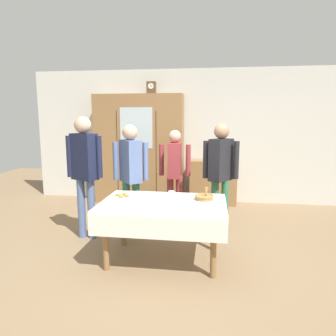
{
  "coord_description": "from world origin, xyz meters",
  "views": [
    {
      "loc": [
        0.56,
        -3.75,
        1.73
      ],
      "look_at": [
        0.0,
        0.2,
        1.08
      ],
      "focal_mm": 32.98,
      "sensor_mm": 36.0,
      "label": 1
    }
  ],
  "objects_px": {
    "mantel_clock": "(151,88)",
    "pastry_plate": "(122,196)",
    "tea_cup_center": "(171,194)",
    "spoon_far_left": "(159,203)",
    "dining_table": "(163,211)",
    "tea_cup_front_edge": "(169,199)",
    "wall_cabinet": "(139,149)",
    "tea_cup_far_left": "(151,207)",
    "person_by_cabinet": "(131,169)",
    "bread_basket": "(204,197)",
    "book_stack": "(214,158)",
    "person_beside_shelf": "(175,167)",
    "tea_cup_mid_right": "(136,199)",
    "spoon_near_right": "(198,205)",
    "person_behind_table_left": "(85,165)",
    "spoon_mid_left": "(154,194)",
    "bookshelf_low": "(213,182)",
    "person_behind_table_right": "(221,168)"
  },
  "relations": [
    {
      "from": "tea_cup_far_left",
      "to": "spoon_mid_left",
      "type": "distance_m",
      "value": 0.67
    },
    {
      "from": "wall_cabinet",
      "to": "person_by_cabinet",
      "type": "distance_m",
      "value": 1.86
    },
    {
      "from": "person_beside_shelf",
      "to": "person_by_cabinet",
      "type": "bearing_deg",
      "value": -129.39
    },
    {
      "from": "bread_basket",
      "to": "pastry_plate",
      "type": "height_order",
      "value": "bread_basket"
    },
    {
      "from": "tea_cup_mid_right",
      "to": "person_behind_table_right",
      "type": "distance_m",
      "value": 1.44
    },
    {
      "from": "book_stack",
      "to": "person_beside_shelf",
      "type": "distance_m",
      "value": 1.36
    },
    {
      "from": "mantel_clock",
      "to": "tea_cup_center",
      "type": "bearing_deg",
      "value": -72.81
    },
    {
      "from": "wall_cabinet",
      "to": "mantel_clock",
      "type": "height_order",
      "value": "mantel_clock"
    },
    {
      "from": "person_by_cabinet",
      "to": "dining_table",
      "type": "bearing_deg",
      "value": -52.06
    },
    {
      "from": "tea_cup_front_edge",
      "to": "tea_cup_far_left",
      "type": "xyz_separation_m",
      "value": [
        -0.15,
        -0.36,
        0.0
      ]
    },
    {
      "from": "spoon_far_left",
      "to": "person_behind_table_left",
      "type": "height_order",
      "value": "person_behind_table_left"
    },
    {
      "from": "book_stack",
      "to": "bookshelf_low",
      "type": "bearing_deg",
      "value": 0.0
    },
    {
      "from": "tea_cup_center",
      "to": "person_behind_table_right",
      "type": "relative_size",
      "value": 0.08
    },
    {
      "from": "book_stack",
      "to": "tea_cup_front_edge",
      "type": "relative_size",
      "value": 1.66
    },
    {
      "from": "person_behind_table_right",
      "to": "person_behind_table_left",
      "type": "bearing_deg",
      "value": -167.1
    },
    {
      "from": "person_behind_table_left",
      "to": "pastry_plate",
      "type": "bearing_deg",
      "value": -30.67
    },
    {
      "from": "book_stack",
      "to": "spoon_mid_left",
      "type": "height_order",
      "value": "book_stack"
    },
    {
      "from": "book_stack",
      "to": "pastry_plate",
      "type": "bearing_deg",
      "value": -115.2
    },
    {
      "from": "pastry_plate",
      "to": "spoon_mid_left",
      "type": "height_order",
      "value": "pastry_plate"
    },
    {
      "from": "bookshelf_low",
      "to": "spoon_near_right",
      "type": "xyz_separation_m",
      "value": [
        -0.18,
        -2.67,
        0.29
      ]
    },
    {
      "from": "person_by_cabinet",
      "to": "tea_cup_front_edge",
      "type": "bearing_deg",
      "value": -46.5
    },
    {
      "from": "mantel_clock",
      "to": "pastry_plate",
      "type": "xyz_separation_m",
      "value": [
        0.09,
        -2.4,
        -1.57
      ]
    },
    {
      "from": "tea_cup_center",
      "to": "spoon_near_right",
      "type": "distance_m",
      "value": 0.53
    },
    {
      "from": "tea_cup_far_left",
      "to": "spoon_mid_left",
      "type": "bearing_deg",
      "value": 97.46
    },
    {
      "from": "spoon_mid_left",
      "to": "spoon_near_right",
      "type": "height_order",
      "value": "same"
    },
    {
      "from": "tea_cup_front_edge",
      "to": "spoon_near_right",
      "type": "distance_m",
      "value": 0.38
    },
    {
      "from": "bookshelf_low",
      "to": "spoon_far_left",
      "type": "height_order",
      "value": "bookshelf_low"
    },
    {
      "from": "bookshelf_low",
      "to": "person_behind_table_left",
      "type": "height_order",
      "value": "person_behind_table_left"
    },
    {
      "from": "dining_table",
      "to": "tea_cup_center",
      "type": "distance_m",
      "value": 0.38
    },
    {
      "from": "wall_cabinet",
      "to": "spoon_near_right",
      "type": "bearing_deg",
      "value": -63.2
    },
    {
      "from": "mantel_clock",
      "to": "wall_cabinet",
      "type": "bearing_deg",
      "value": 179.86
    },
    {
      "from": "tea_cup_mid_right",
      "to": "pastry_plate",
      "type": "relative_size",
      "value": 0.46
    },
    {
      "from": "person_behind_table_right",
      "to": "dining_table",
      "type": "bearing_deg",
      "value": -124.58
    },
    {
      "from": "spoon_near_right",
      "to": "person_beside_shelf",
      "type": "height_order",
      "value": "person_beside_shelf"
    },
    {
      "from": "tea_cup_center",
      "to": "spoon_far_left",
      "type": "bearing_deg",
      "value": -103.7
    },
    {
      "from": "dining_table",
      "to": "spoon_mid_left",
      "type": "relative_size",
      "value": 12.56
    },
    {
      "from": "tea_cup_mid_right",
      "to": "book_stack",
      "type": "bearing_deg",
      "value": 69.93
    },
    {
      "from": "tea_cup_front_edge",
      "to": "person_behind_table_left",
      "type": "xyz_separation_m",
      "value": [
        -1.27,
        0.5,
        0.32
      ]
    },
    {
      "from": "tea_cup_far_left",
      "to": "pastry_plate",
      "type": "relative_size",
      "value": 0.46
    },
    {
      "from": "mantel_clock",
      "to": "person_behind_table_left",
      "type": "bearing_deg",
      "value": -105.92
    },
    {
      "from": "dining_table",
      "to": "person_by_cabinet",
      "type": "xyz_separation_m",
      "value": [
        -0.59,
        0.76,
        0.37
      ]
    },
    {
      "from": "mantel_clock",
      "to": "tea_cup_front_edge",
      "type": "relative_size",
      "value": 1.85
    },
    {
      "from": "person_beside_shelf",
      "to": "tea_cup_front_edge",
      "type": "bearing_deg",
      "value": -86.21
    },
    {
      "from": "tea_cup_center",
      "to": "mantel_clock",
      "type": "bearing_deg",
      "value": 107.19
    },
    {
      "from": "bookshelf_low",
      "to": "tea_cup_front_edge",
      "type": "relative_size",
      "value": 7.13
    },
    {
      "from": "wall_cabinet",
      "to": "tea_cup_far_left",
      "type": "bearing_deg",
      "value": -74.23
    },
    {
      "from": "book_stack",
      "to": "tea_cup_center",
      "type": "distance_m",
      "value": 2.36
    },
    {
      "from": "tea_cup_center",
      "to": "bread_basket",
      "type": "bearing_deg",
      "value": -18.02
    },
    {
      "from": "bread_basket",
      "to": "spoon_mid_left",
      "type": "xyz_separation_m",
      "value": [
        -0.66,
        0.17,
        -0.03
      ]
    },
    {
      "from": "tea_cup_mid_right",
      "to": "spoon_far_left",
      "type": "xyz_separation_m",
      "value": [
        0.31,
        -0.08,
        -0.02
      ]
    }
  ]
}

